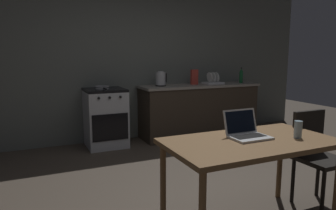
% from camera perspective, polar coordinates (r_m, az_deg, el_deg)
% --- Properties ---
extents(ground_plane, '(12.00, 12.00, 0.00)m').
position_cam_1_polar(ground_plane, '(3.44, 6.32, -15.47)').
color(ground_plane, '#473D33').
extents(back_wall, '(6.40, 0.10, 2.67)m').
position_cam_1_polar(back_wall, '(5.49, -3.95, 8.12)').
color(back_wall, '#5E645E').
rests_on(back_wall, ground_plane).
extents(kitchen_counter, '(2.16, 0.64, 0.91)m').
position_cam_1_polar(kitchen_counter, '(5.62, 5.65, -0.86)').
color(kitchen_counter, '#382D23').
rests_on(kitchen_counter, ground_plane).
extents(stove_oven, '(0.60, 0.62, 0.91)m').
position_cam_1_polar(stove_oven, '(5.01, -11.28, -2.27)').
color(stove_oven, '#B7BABF').
rests_on(stove_oven, ground_plane).
extents(dining_table, '(1.40, 0.76, 0.75)m').
position_cam_1_polar(dining_table, '(2.65, 14.81, -7.71)').
color(dining_table, brown).
rests_on(dining_table, ground_plane).
extents(chair, '(0.40, 0.40, 0.90)m').
position_cam_1_polar(chair, '(3.34, 25.27, -7.62)').
color(chair, black).
rests_on(chair, ground_plane).
extents(laptop, '(0.32, 0.28, 0.22)m').
position_cam_1_polar(laptop, '(2.70, 14.13, -4.80)').
color(laptop, silver).
rests_on(laptop, dining_table).
extents(electric_kettle, '(0.19, 0.17, 0.25)m').
position_cam_1_polar(electric_kettle, '(5.22, -1.33, 4.74)').
color(electric_kettle, black).
rests_on(electric_kettle, kitchen_counter).
extents(bottle, '(0.07, 0.07, 0.28)m').
position_cam_1_polar(bottle, '(5.99, 13.15, 5.23)').
color(bottle, '#19592D').
rests_on(bottle, kitchen_counter).
extents(frying_pan, '(0.22, 0.39, 0.05)m').
position_cam_1_polar(frying_pan, '(4.90, -11.85, 3.16)').
color(frying_pan, gray).
rests_on(frying_pan, stove_oven).
extents(drinking_glass, '(0.06, 0.06, 0.14)m').
position_cam_1_polar(drinking_glass, '(2.81, 22.57, -4.12)').
color(drinking_glass, '#99B7C6').
rests_on(drinking_glass, dining_table).
extents(cereal_box, '(0.13, 0.05, 0.26)m').
position_cam_1_polar(cereal_box, '(5.52, 4.82, 5.09)').
color(cereal_box, '#B2382D').
rests_on(cereal_box, kitchen_counter).
extents(dish_rack, '(0.34, 0.26, 0.21)m').
position_cam_1_polar(dish_rack, '(5.70, 8.16, 4.31)').
color(dish_rack, silver).
rests_on(dish_rack, kitchen_counter).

